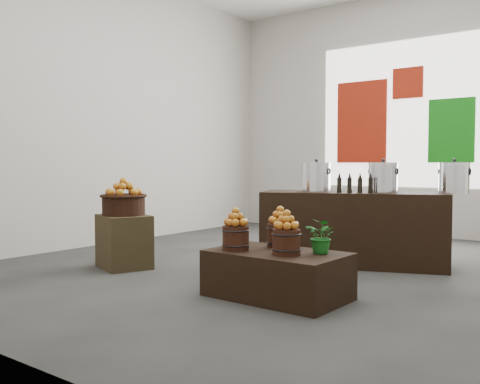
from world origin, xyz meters
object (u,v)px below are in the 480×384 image
Objects in this scene: crate at (124,241)px; counter at (353,229)px; wicker_basket at (124,205)px; stock_pot_left at (316,178)px; stock_pot_right at (454,179)px; stock_pot_center at (383,178)px; display_table at (277,275)px.

counter reaches higher than crate.
stock_pot_left is at bearing 43.58° from wicker_basket.
counter is at bearing -158.56° from stock_pot_right.
stock_pot_center is at bearing 38.02° from wicker_basket.
stock_pot_left is at bearing -158.56° from stock_pot_right.
wicker_basket is 2.96m from stock_pot_center.
stock_pot_left is at bearing 180.00° from counter.
stock_pot_center is at bearing -158.56° from stock_pot_right.
stock_pot_left reaches higher than wicker_basket.
display_table is 0.57× the size of counter.
counter is 6.47× the size of stock_pot_right.
counter is at bearing -158.56° from stock_pot_center.
stock_pot_left is at bearing -158.56° from stock_pot_center.
crate is 0.29× the size of counter.
wicker_basket is 1.49× the size of stock_pot_left.
crate is at bearing 0.00° from wicker_basket.
crate is at bearing -141.98° from stock_pot_center.
stock_pot_right is (1.01, 0.40, 0.59)m from counter.
crate is 1.86× the size of stock_pot_center.
stock_pot_right is (3.03, 2.09, 0.71)m from crate.
crate is 0.41m from wicker_basket.
stock_pot_left is 1.00× the size of stock_pot_right.
display_table is 2.51m from stock_pot_right.
counter reaches higher than display_table.
stock_pot_left is (-0.52, 1.65, 0.81)m from display_table.
crate is 1.25× the size of wicker_basket.
wicker_basket is 2.25m from stock_pot_left.
stock_pot_center is at bearing 85.99° from display_table.
stock_pot_center is (0.18, 1.93, 0.81)m from display_table.
crate reaches higher than display_table.
wicker_basket reaches higher than crate.
stock_pot_center is (2.32, 1.82, 0.71)m from crate.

